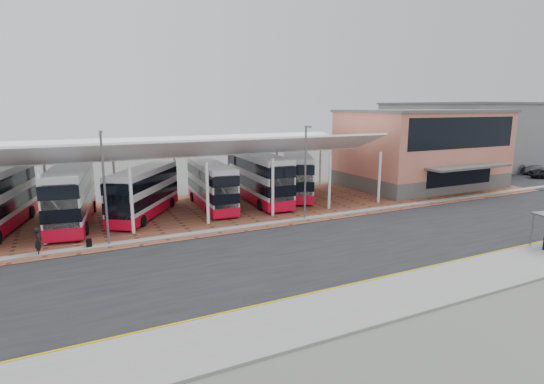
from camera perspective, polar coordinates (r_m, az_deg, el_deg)
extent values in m
plane|color=#51544E|center=(30.92, 7.20, -6.83)|extent=(140.00, 140.00, 0.00)
cube|color=black|center=(30.13, 8.25, -7.33)|extent=(120.00, 14.00, 0.02)
cube|color=brown|center=(42.75, -0.19, -1.56)|extent=(72.00, 16.00, 0.06)
cube|color=gray|center=(24.43, 19.19, -12.31)|extent=(120.00, 4.00, 0.14)
cube|color=gray|center=(35.99, 1.74, -3.99)|extent=(120.00, 0.80, 0.14)
cube|color=#D1AE00|center=(25.75, 15.97, -10.96)|extent=(120.00, 0.12, 0.01)
cube|color=#D1AE00|center=(25.95, 15.52, -10.76)|extent=(120.00, 0.12, 0.01)
cylinder|color=white|center=(33.66, -28.51, -2.05)|extent=(0.26, 0.26, 5.20)
cylinder|color=white|center=(44.52, -28.07, 0.59)|extent=(0.26, 0.26, 4.60)
cylinder|color=white|center=(33.91, -18.37, -1.14)|extent=(0.26, 0.26, 5.20)
cylinder|color=white|center=(44.70, -20.39, 1.26)|extent=(0.26, 0.26, 4.60)
cylinder|color=white|center=(35.19, -8.67, -0.24)|extent=(0.26, 0.26, 5.20)
cylinder|color=white|center=(45.68, -12.90, 1.90)|extent=(0.26, 0.26, 4.60)
cylinder|color=white|center=(37.40, 0.10, 0.59)|extent=(0.26, 0.26, 5.20)
cylinder|color=white|center=(47.41, -5.84, 2.47)|extent=(0.26, 0.26, 4.60)
cylinder|color=white|center=(40.39, 7.75, 1.29)|extent=(0.26, 0.26, 5.20)
cylinder|color=white|center=(49.80, 0.64, 2.96)|extent=(0.26, 0.26, 4.60)
cylinder|color=white|center=(44.00, 14.24, 1.88)|extent=(0.26, 0.26, 5.20)
cylinder|color=white|center=(52.77, 6.46, 3.37)|extent=(0.26, 0.26, 4.60)
cube|color=white|center=(36.75, -9.90, 5.74)|extent=(37.00, 4.95, 1.95)
cube|color=white|center=(42.15, -12.08, 6.09)|extent=(37.00, 7.12, 1.43)
cube|color=#5B5855|center=(55.68, 19.12, 1.77)|extent=(18.00, 12.00, 1.80)
cube|color=#D87E66|center=(55.16, 19.42, 6.38)|extent=(18.00, 12.00, 7.20)
cube|color=black|center=(51.13, 24.27, 7.25)|extent=(16.00, 0.25, 3.40)
cube|color=black|center=(51.60, 23.85, 2.05)|extent=(10.00, 0.25, 2.20)
cube|color=#5B5855|center=(50.77, 24.89, 3.08)|extent=(11.00, 2.40, 0.25)
cube|color=#5B5855|center=(54.99, 19.68, 10.22)|extent=(18.40, 12.40, 0.30)
cube|color=slate|center=(80.67, 26.86, 6.92)|extent=(30.00, 20.00, 10.00)
cube|color=#5B5855|center=(80.54, 27.19, 10.53)|extent=(30.50, 20.50, 0.30)
cylinder|color=#5B5D64|center=(31.28, -21.56, 0.24)|extent=(0.16, 0.16, 8.00)
cube|color=#5B5D64|center=(30.52, -22.06, 7.52)|extent=(0.15, 0.90, 0.15)
cylinder|color=#5B5D64|center=(36.21, 4.50, 2.44)|extent=(0.16, 0.16, 8.00)
cube|color=#5B5D64|center=(35.55, 4.85, 8.75)|extent=(0.15, 0.90, 0.15)
cylinder|color=black|center=(42.62, -29.65, -2.34)|extent=(0.54, 1.11, 1.07)
cube|color=silver|center=(38.55, -25.41, -0.24)|extent=(4.28, 11.81, 4.52)
cube|color=red|center=(38.93, -25.18, -2.89)|extent=(4.33, 11.86, 0.95)
cube|color=black|center=(38.64, -25.35, -0.92)|extent=(4.33, 11.86, 1.00)
cube|color=black|center=(38.35, -25.56, 1.53)|extent=(4.33, 11.86, 1.00)
cube|color=black|center=(33.02, -26.59, -2.33)|extent=(2.35, 0.45, 3.78)
cylinder|color=black|center=(35.63, -27.95, -4.66)|extent=(0.44, 1.08, 1.05)
cylinder|color=black|center=(35.25, -23.74, -4.45)|extent=(0.44, 1.08, 1.05)
cylinder|color=black|center=(42.72, -26.33, -2.01)|extent=(0.44, 1.08, 1.05)
cylinder|color=black|center=(42.40, -22.82, -1.81)|extent=(0.44, 1.08, 1.05)
cube|color=silver|center=(39.02, -16.79, 0.14)|extent=(7.64, 10.00, 4.06)
cube|color=red|center=(39.36, -16.65, -2.22)|extent=(7.69, 10.06, 0.85)
cube|color=black|center=(39.10, -16.75, -0.47)|extent=(7.69, 10.06, 0.90)
cube|color=black|center=(38.83, -16.88, 1.71)|extent=(7.69, 10.06, 0.90)
cube|color=black|center=(34.48, -20.13, -1.68)|extent=(1.83, 1.24, 3.40)
cylinder|color=black|center=(36.98, -20.34, -3.56)|extent=(0.74, 0.94, 0.94)
cylinder|color=black|center=(35.98, -16.97, -3.74)|extent=(0.74, 0.94, 0.94)
cylinder|color=black|center=(42.83, -16.36, -1.31)|extent=(0.74, 0.94, 0.94)
cylinder|color=black|center=(41.97, -13.39, -1.41)|extent=(0.74, 0.94, 0.94)
cube|color=silver|center=(41.03, -8.19, 1.04)|extent=(3.07, 10.50, 4.05)
cube|color=red|center=(41.36, -8.12, -1.20)|extent=(3.11, 10.54, 0.85)
cube|color=black|center=(41.11, -8.17, 0.46)|extent=(3.11, 10.54, 0.90)
cube|color=black|center=(40.85, -8.23, 2.54)|extent=(3.11, 10.54, 0.90)
cube|color=black|center=(36.18, -6.16, -0.45)|extent=(2.12, 0.24, 3.39)
cylinder|color=black|center=(37.98, -8.59, -2.57)|extent=(0.33, 0.96, 0.94)
cylinder|color=black|center=(38.59, -5.19, -2.27)|extent=(0.33, 0.96, 0.94)
cylinder|color=black|center=(44.30, -10.66, -0.63)|extent=(0.33, 0.96, 0.94)
cylinder|color=black|center=(44.82, -7.72, -0.40)|extent=(0.33, 0.96, 0.94)
cube|color=silver|center=(43.30, -1.75, 2.11)|extent=(3.47, 11.93, 4.60)
cube|color=red|center=(43.64, -1.74, -0.32)|extent=(3.52, 11.97, 0.96)
cube|color=black|center=(43.38, -1.75, 1.48)|extent=(3.52, 11.97, 1.02)
cube|color=black|center=(43.12, -1.76, 3.72)|extent=(3.52, 11.97, 1.02)
cube|color=black|center=(38.00, 1.37, 0.63)|extent=(2.41, 0.27, 3.85)
cylinder|color=black|center=(39.78, -1.61, -1.71)|extent=(0.37, 1.09, 1.07)
cylinder|color=black|center=(40.78, 1.90, -1.39)|extent=(0.37, 1.09, 1.07)
cylinder|color=black|center=(46.74, -4.91, 0.23)|extent=(0.37, 1.09, 1.07)
cylinder|color=black|center=(47.59, -1.84, 0.47)|extent=(0.37, 1.09, 1.07)
cube|color=silver|center=(46.22, 3.34, 2.53)|extent=(7.09, 11.20, 4.37)
cube|color=red|center=(46.53, 3.32, 0.37)|extent=(7.15, 11.25, 0.92)
cube|color=black|center=(46.30, 3.34, 1.97)|extent=(7.15, 11.25, 0.97)
cube|color=black|center=(46.06, 3.36, 3.97)|extent=(7.15, 11.25, 0.97)
cube|color=black|center=(40.79, 3.92, 1.18)|extent=(2.11, 1.07, 3.66)
cylinder|color=black|center=(42.98, 1.98, -0.76)|extent=(0.69, 1.04, 1.02)
cylinder|color=black|center=(43.19, 5.35, -0.74)|extent=(0.69, 1.04, 1.02)
cylinder|color=black|center=(49.99, 1.56, 0.98)|extent=(0.69, 1.04, 1.02)
cylinder|color=black|center=(50.17, 4.46, 0.98)|extent=(0.69, 1.04, 1.02)
imported|color=black|center=(31.85, -28.92, -5.83)|extent=(0.50, 0.71, 1.83)
cube|color=black|center=(32.05, -23.39, -6.33)|extent=(0.38, 0.27, 0.65)
imported|color=#54575B|center=(71.09, 32.40, 2.47)|extent=(4.59, 4.66, 1.35)
cylinder|color=#5B5D64|center=(34.59, 31.56, -4.31)|extent=(0.10, 0.10, 2.26)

